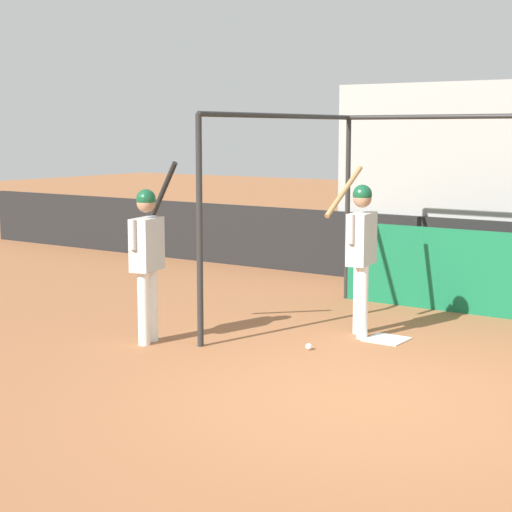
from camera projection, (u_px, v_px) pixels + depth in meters
The scene contains 6 objects.
ground_plane at pixel (367, 400), 7.67m from camera, with size 60.00×60.00×0.00m, color #935B38.
batting_cage at pixel (452, 234), 10.61m from camera, with size 3.72×3.44×2.60m.
home_plate at pixel (387, 339), 9.86m from camera, with size 0.44×0.44×0.02m.
player_batter at pixel (361, 245), 9.91m from camera, with size 0.56×0.92×1.97m.
player_waiting at pixel (147, 251), 9.58m from camera, with size 0.56×0.72×2.05m.
baseball at pixel (309, 347), 9.41m from camera, with size 0.07×0.07×0.07m.
Camera 1 is at (3.40, -6.64, 2.40)m, focal length 60.00 mm.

